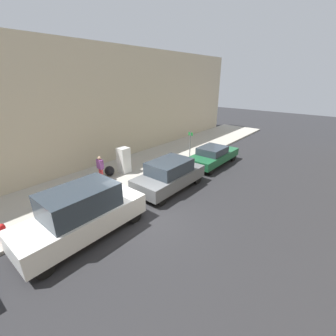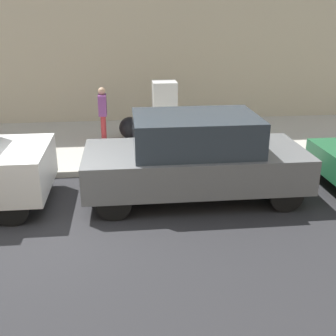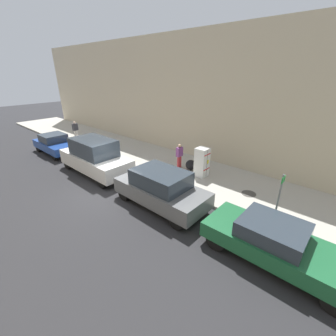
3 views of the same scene
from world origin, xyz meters
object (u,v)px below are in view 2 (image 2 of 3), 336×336
object	(u,v)px
discarded_refrigerator	(165,111)
trash_bag	(130,128)
parked_suv_gray	(195,156)
pedestrian_walking_far	(103,111)

from	to	relation	value
discarded_refrigerator	trash_bag	world-z (taller)	discarded_refrigerator
trash_bag	parked_suv_gray	world-z (taller)	parked_suv_gray
discarded_refrigerator	pedestrian_walking_far	bearing A→B (deg)	-93.35
pedestrian_walking_far	parked_suv_gray	world-z (taller)	parked_suv_gray
discarded_refrigerator	parked_suv_gray	size ratio (longest dim) A/B	0.38
discarded_refrigerator	parked_suv_gray	xyz separation A→B (m)	(3.66, 0.24, -0.10)
pedestrian_walking_far	parked_suv_gray	distance (m)	4.24
trash_bag	parked_suv_gray	bearing A→B (deg)	17.23
pedestrian_walking_far	parked_suv_gray	xyz separation A→B (m)	(3.76, 1.97, -0.13)
pedestrian_walking_far	trash_bag	bearing A→B (deg)	-28.52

